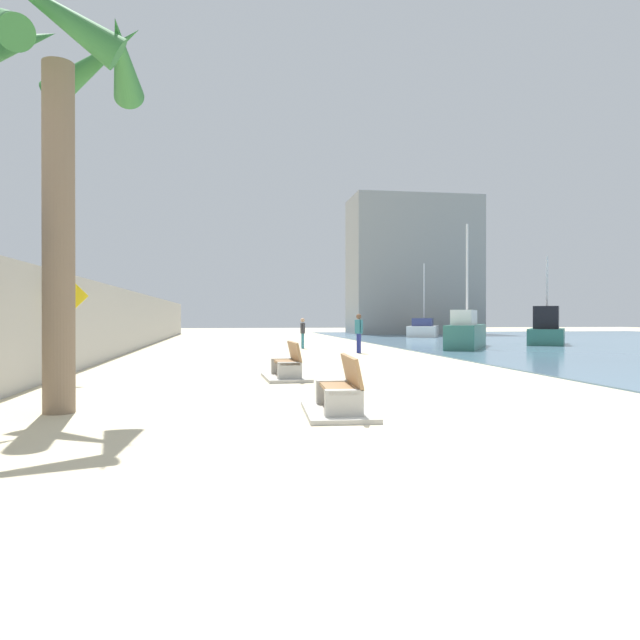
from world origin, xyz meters
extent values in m
plane|color=beige|center=(0.00, 18.00, 0.00)|extent=(120.00, 120.00, 0.00)
cube|color=#ADAAA3|center=(-7.50, 18.00, 1.42)|extent=(0.80, 64.00, 2.85)
cylinder|color=#7A6651|center=(-5.51, 2.02, 2.97)|extent=(0.53, 0.53, 5.94)
cone|color=#2D6B33|center=(-4.47, 2.08, 6.07)|extent=(0.68, 2.24, 1.01)
cone|color=#2D6B33|center=(-5.11, 2.88, 6.32)|extent=(2.19, 1.41, 1.48)
cone|color=#2D6B33|center=(-6.31, 2.45, 6.41)|extent=(1.49, 2.12, 1.62)
cone|color=#2D6B33|center=(-5.32, 1.11, 6.36)|extent=(2.21, 1.00, 1.54)
cube|color=#ADAAA3|center=(-0.88, 0.48, 0.25)|extent=(0.61, 0.23, 0.50)
cube|color=#ADAAA3|center=(-0.81, 1.88, 0.25)|extent=(0.61, 0.23, 0.50)
cube|color=#997047|center=(-0.85, 1.18, 0.45)|extent=(0.59, 1.62, 0.06)
cube|color=#997047|center=(-0.62, 1.16, 0.73)|extent=(0.25, 1.61, 0.50)
cube|color=#ADAAA3|center=(-0.85, 1.18, 0.04)|extent=(1.21, 2.16, 0.08)
cube|color=#ADAAA3|center=(-1.14, 6.20, 0.25)|extent=(0.61, 0.22, 0.50)
cube|color=#ADAAA3|center=(-1.20, 7.60, 0.25)|extent=(0.61, 0.22, 0.50)
cube|color=#997047|center=(-1.17, 6.90, 0.45)|extent=(0.57, 1.62, 0.06)
cube|color=#997047|center=(-0.94, 6.91, 0.73)|extent=(0.23, 1.61, 0.50)
cube|color=#ADAAA3|center=(-1.17, 6.90, 0.04)|extent=(1.19, 2.14, 0.08)
cylinder|color=navy|center=(3.18, 17.37, 0.44)|extent=(0.12, 0.12, 0.88)
cylinder|color=navy|center=(3.12, 17.49, 0.44)|extent=(0.12, 0.12, 0.88)
cube|color=teal|center=(3.15, 17.43, 1.19)|extent=(0.30, 0.37, 0.62)
sphere|color=brown|center=(3.15, 17.43, 1.65)|extent=(0.24, 0.24, 0.24)
cylinder|color=teal|center=(3.25, 17.23, 1.22)|extent=(0.09, 0.09, 0.56)
cylinder|color=teal|center=(3.06, 17.63, 1.22)|extent=(0.09, 0.09, 0.56)
cylinder|color=teal|center=(1.16, 21.61, 0.39)|extent=(0.12, 0.12, 0.78)
cylinder|color=teal|center=(1.15, 21.74, 0.39)|extent=(0.12, 0.12, 0.78)
cube|color=#333338|center=(1.15, 21.68, 1.05)|extent=(0.20, 0.33, 0.55)
sphere|color=tan|center=(1.15, 21.68, 1.46)|extent=(0.21, 0.21, 0.21)
cylinder|color=#333338|center=(1.17, 21.46, 1.08)|extent=(0.09, 0.09, 0.50)
cylinder|color=#333338|center=(1.13, 21.90, 1.08)|extent=(0.09, 0.09, 0.50)
cube|color=#337060|center=(9.45, 20.32, 0.63)|extent=(4.39, 6.35, 1.19)
cube|color=white|center=(8.98, 19.47, 1.60)|extent=(2.26, 2.98, 0.74)
cylinder|color=silver|center=(9.61, 20.60, 3.84)|extent=(0.12, 0.12, 5.22)
cube|color=#337060|center=(15.54, 23.20, 0.50)|extent=(3.94, 4.73, 0.91)
cube|color=black|center=(15.19, 22.64, 1.60)|extent=(2.15, 2.34, 1.28)
cylinder|color=silver|center=(15.66, 23.39, 3.07)|extent=(0.12, 0.12, 4.23)
cube|color=white|center=(13.43, 38.71, 0.47)|extent=(4.93, 7.92, 0.86)
cube|color=navy|center=(13.00, 37.65, 1.21)|extent=(2.70, 3.70, 0.62)
cylinder|color=silver|center=(13.58, 39.06, 3.50)|extent=(0.12, 0.12, 5.20)
cylinder|color=slate|center=(-6.52, 6.89, 1.23)|extent=(0.08, 0.08, 2.45)
cube|color=yellow|center=(-6.52, 6.89, 2.15)|extent=(0.85, 0.03, 0.85)
cube|color=gray|center=(14.87, 46.00, 6.46)|extent=(12.00, 6.00, 12.93)
camera|label=1|loc=(-2.68, -8.61, 1.63)|focal=33.35mm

